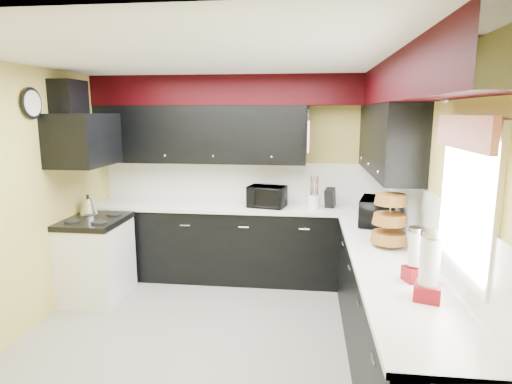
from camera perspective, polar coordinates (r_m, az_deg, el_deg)
ground at (r=4.20m, az=-5.56°, el=-18.94°), size 3.60×3.60×0.00m
wall_back at (r=5.49m, az=-1.79°, el=2.01°), size 3.60×0.06×2.50m
wall_right at (r=3.79m, az=21.75°, el=-2.63°), size 0.06×3.60×2.50m
wall_left at (r=4.50m, az=-28.90°, el=-1.22°), size 0.06×3.60×2.50m
ceiling at (r=3.68m, az=-6.28°, el=17.28°), size 3.60×3.60×0.06m
cab_back at (r=5.38m, az=-2.22°, el=-6.93°), size 3.60×0.60×0.90m
cab_right at (r=3.71m, az=17.43°, el=-15.78°), size 0.60×3.00×0.90m
counter_back at (r=5.26m, az=-2.26°, el=-2.03°), size 3.62×0.64×0.04m
counter_right at (r=3.53m, az=17.86°, el=-8.91°), size 0.64×3.02×0.04m
splash_back at (r=5.49m, az=-1.80°, el=1.37°), size 3.60×0.02×0.50m
splash_right at (r=3.80m, az=21.54°, el=-3.51°), size 0.02×3.60×0.50m
upper_back at (r=5.36m, az=-7.45°, el=7.63°), size 2.60×0.35×0.70m
upper_right at (r=4.55m, az=17.20°, el=6.75°), size 0.35×1.80×0.70m
soffit_back at (r=5.26m, az=-2.16°, el=13.38°), size 3.60×0.36×0.35m
soffit_right at (r=3.49m, az=20.81°, el=14.17°), size 0.36×3.24×0.35m
stove at (r=5.16m, az=-20.47°, el=-8.60°), size 0.60×0.75×0.86m
cooktop at (r=5.04m, az=-20.81°, el=-3.64°), size 0.62×0.77×0.06m
hood at (r=4.93m, az=-22.00°, el=6.48°), size 0.50×0.78×0.55m
hood_duct at (r=4.99m, az=-23.68°, el=11.24°), size 0.24×0.40×0.40m
window at (r=2.88m, az=26.37°, el=-0.84°), size 0.03×0.86×0.96m
valance at (r=2.82m, az=25.97°, el=7.17°), size 0.04×0.88×0.20m
pan_top at (r=5.12m, az=6.98°, el=9.75°), size 0.03×0.22×0.40m
pan_mid at (r=5.00m, az=6.92°, el=6.86°), size 0.03×0.28×0.46m
pan_low at (r=5.26m, az=6.91°, el=6.72°), size 0.03×0.24×0.42m
cut_board at (r=4.87m, az=7.05°, el=7.36°), size 0.03×0.26×0.35m
baskets at (r=3.79m, az=17.39°, el=-3.44°), size 0.27×0.27×0.50m
clock at (r=4.61m, az=-27.78°, el=10.42°), size 0.03×0.30×0.30m
deco_plate at (r=3.36m, az=23.97°, el=12.83°), size 0.03×0.24×0.24m
toaster_oven at (r=5.16m, az=1.45°, el=-0.61°), size 0.50×0.45×0.25m
microwave at (r=4.51m, az=15.92°, el=-2.53°), size 0.43×0.55×0.27m
utensil_crock at (r=5.14m, az=7.74°, el=-1.30°), size 0.18×0.18×0.15m
knife_block at (r=5.19m, az=9.84°, el=-0.82°), size 0.14×0.17×0.23m
kettle at (r=5.26m, az=-21.46°, el=-1.77°), size 0.24×0.24×0.18m
dispenser_a at (r=3.09m, az=20.44°, el=-8.18°), size 0.16×0.16×0.34m
dispenser_b at (r=2.81m, az=22.11°, el=-9.34°), size 0.19×0.19×0.41m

